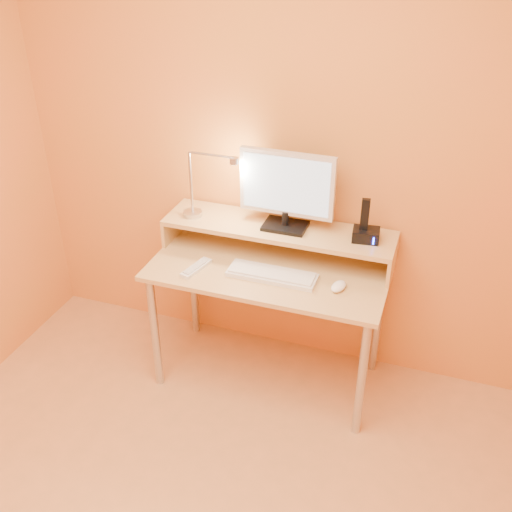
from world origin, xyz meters
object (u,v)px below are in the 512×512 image
at_px(lamp_base, 193,213).
at_px(remote_control, 196,268).
at_px(phone_dock, 366,235).
at_px(keyboard, 272,275).
at_px(monitor_panel, 287,184).
at_px(mouse, 338,286).

height_order(lamp_base, remote_control, lamp_base).
bearing_deg(lamp_base, remote_control, -64.20).
distance_m(phone_dock, keyboard, 0.50).
bearing_deg(monitor_panel, keyboard, -88.02).
bearing_deg(lamp_base, phone_dock, 1.88).
bearing_deg(monitor_panel, mouse, -34.90).
height_order(monitor_panel, keyboard, monitor_panel).
bearing_deg(lamp_base, monitor_panel, 4.56).
xyz_separation_m(monitor_panel, keyboard, (0.00, -0.24, -0.39)).
xyz_separation_m(phone_dock, keyboard, (-0.41, -0.23, -0.18)).
bearing_deg(remote_control, monitor_panel, 52.17).
bearing_deg(keyboard, lamp_base, 158.56).
bearing_deg(phone_dock, lamp_base, 175.60).
distance_m(monitor_panel, keyboard, 0.46).
relative_size(monitor_panel, phone_dock, 3.71).
relative_size(keyboard, mouse, 4.18).
bearing_deg(monitor_panel, phone_dock, -0.54).
relative_size(monitor_panel, mouse, 4.55).
relative_size(phone_dock, keyboard, 0.29).
bearing_deg(mouse, lamp_base, 179.90).
height_order(phone_dock, keyboard, phone_dock).
height_order(monitor_panel, mouse, monitor_panel).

